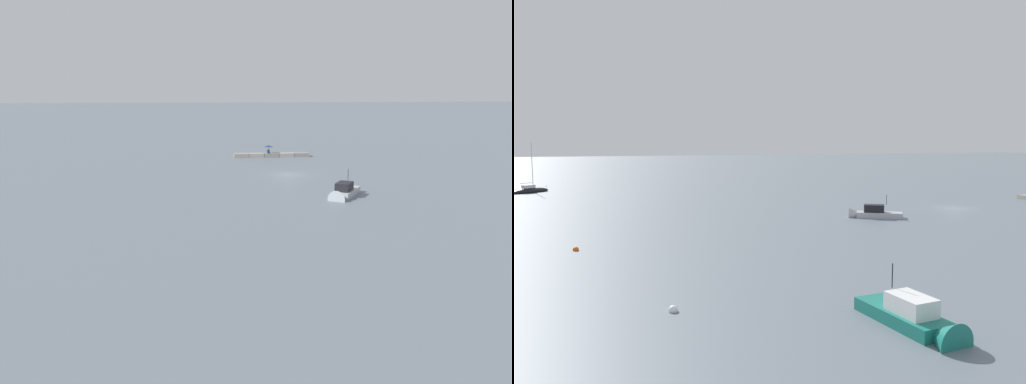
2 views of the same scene
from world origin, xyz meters
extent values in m
plane|color=slate|center=(0.00, 0.00, 0.00)|extent=(500.00, 500.00, 0.00)
cube|color=gray|center=(-4.83, -17.27, 0.31)|extent=(2.36, 1.50, 0.62)
cube|color=gray|center=(-2.41, -17.27, 0.31)|extent=(2.36, 1.50, 0.62)
cube|color=gray|center=(0.00, -17.27, 0.31)|extent=(2.36, 1.50, 0.62)
cube|color=gray|center=(2.41, -17.27, 0.31)|extent=(2.36, 1.50, 0.62)
cube|color=gray|center=(4.83, -17.27, 0.31)|extent=(2.36, 1.50, 0.62)
cube|color=#1E2333|center=(0.45, -16.97, 0.70)|extent=(0.40, 0.46, 0.16)
cube|color=navy|center=(0.48, -17.25, 0.88)|extent=(0.42, 0.26, 0.52)
sphere|color=tan|center=(0.48, -17.25, 1.24)|extent=(0.22, 0.22, 0.22)
cylinder|color=black|center=(0.48, -17.27, 1.14)|extent=(0.02, 0.02, 1.05)
cone|color=navy|center=(0.48, -17.27, 1.75)|extent=(1.49, 1.49, 0.26)
sphere|color=black|center=(0.48, -17.27, 1.91)|extent=(0.05, 0.05, 0.05)
cube|color=#ADB2B7|center=(-4.00, 13.65, 0.22)|extent=(4.23, 5.42, 0.86)
cone|color=#ADB2B7|center=(-2.71, 15.88, 0.22)|extent=(2.48, 2.48, 1.82)
cube|color=black|center=(-3.69, 14.19, 1.08)|extent=(2.39, 2.69, 0.86)
cube|color=#283847|center=(-3.38, 14.72, 1.12)|extent=(1.23, 0.77, 0.60)
cylinder|color=black|center=(-4.39, 12.98, 2.11)|extent=(0.05, 0.05, 1.21)
camera|label=1|loc=(11.09, 69.51, 11.85)|focal=38.63mm
camera|label=2|loc=(-54.45, 44.11, 8.90)|focal=35.16mm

